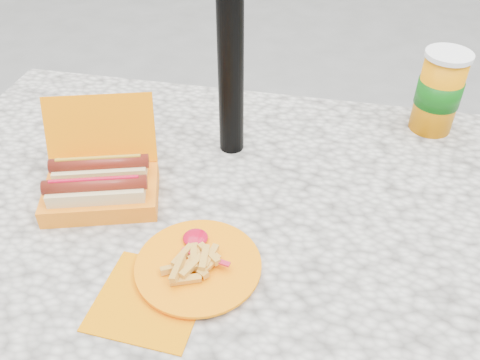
# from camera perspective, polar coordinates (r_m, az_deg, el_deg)

# --- Properties ---
(picnic_table) EXTENTS (1.20, 0.80, 0.75)m
(picnic_table) POSITION_cam_1_polar(r_m,az_deg,el_deg) (1.03, -2.79, -6.30)
(picnic_table) COLOR beige
(picnic_table) RESTS_ON ground
(hotdog_box) EXTENTS (0.25, 0.24, 0.16)m
(hotdog_box) POSITION_cam_1_polar(r_m,az_deg,el_deg) (0.96, -15.40, -0.33)
(hotdog_box) COLOR #FF8000
(hotdog_box) RESTS_ON picnic_table
(fries_plate) EXTENTS (0.24, 0.26, 0.04)m
(fries_plate) POSITION_cam_1_polar(r_m,az_deg,el_deg) (0.82, -5.18, -9.74)
(fries_plate) COLOR orange
(fries_plate) RESTS_ON picnic_table
(soda_cup) EXTENTS (0.10, 0.10, 0.18)m
(soda_cup) POSITION_cam_1_polar(r_m,az_deg,el_deg) (1.17, 21.44, 9.19)
(soda_cup) COLOR orange
(soda_cup) RESTS_ON picnic_table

